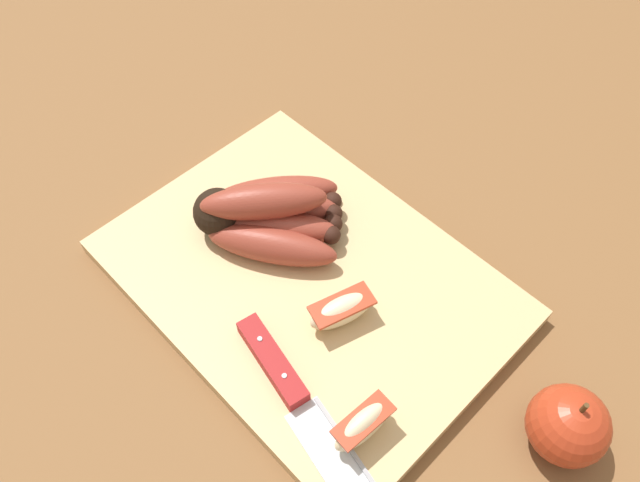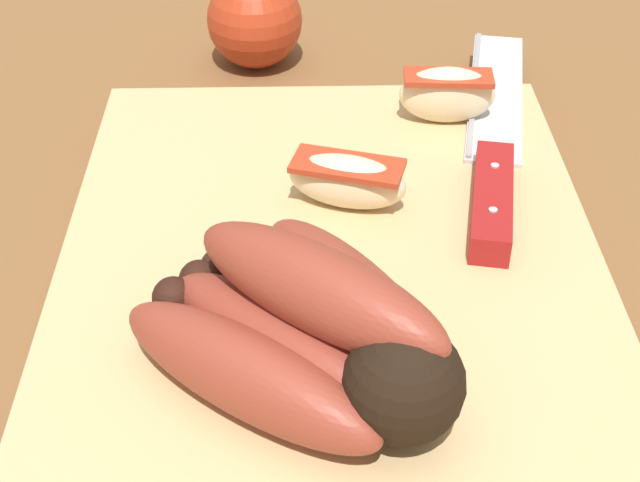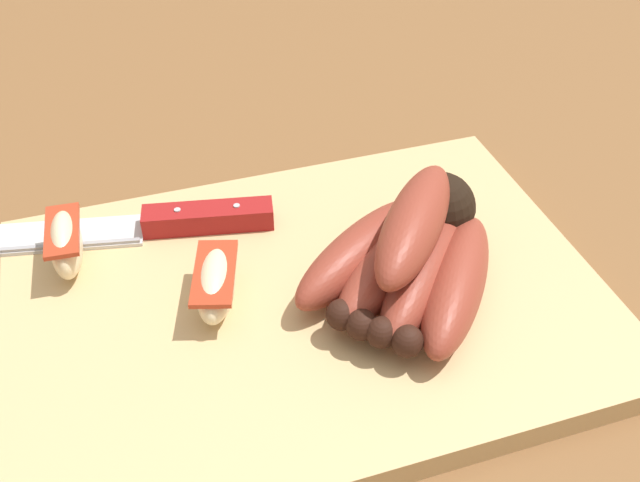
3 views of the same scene
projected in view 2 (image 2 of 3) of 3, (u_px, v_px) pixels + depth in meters
The scene contains 7 objects.
ground_plane at pixel (316, 312), 0.50m from camera, with size 6.00×6.00×0.00m, color brown.
cutting_board at pixel (332, 286), 0.50m from camera, with size 0.41×0.30×0.02m, color tan.
banana_bunch at pixel (313, 331), 0.42m from camera, with size 0.18×0.17×0.07m.
chefs_knife at pixel (493, 159), 0.57m from camera, with size 0.28×0.08×0.02m.
apple_wedge_near at pixel (347, 180), 0.54m from camera, with size 0.05×0.07×0.03m.
apple_wedge_middle at pixel (447, 94), 0.61m from camera, with size 0.03×0.06×0.04m.
whole_apple at pixel (255, 20), 0.71m from camera, with size 0.07×0.07×0.08m.
Camera 2 is at (0.37, -0.01, 0.34)m, focal length 52.29 mm.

